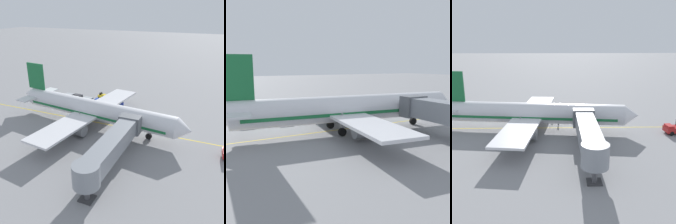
# 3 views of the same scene
# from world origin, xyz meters

# --- Properties ---
(ground_plane) EXTENTS (400.00, 400.00, 0.00)m
(ground_plane) POSITION_xyz_m (0.00, 0.00, 0.00)
(ground_plane) COLOR gray
(gate_lead_in_line) EXTENTS (0.24, 80.00, 0.01)m
(gate_lead_in_line) POSITION_xyz_m (0.00, 0.00, 0.00)
(gate_lead_in_line) COLOR gold
(gate_lead_in_line) RESTS_ON ground
(parked_airliner) EXTENTS (30.40, 37.34, 10.63)m
(parked_airliner) POSITION_xyz_m (1.20, -1.50, 3.19)
(parked_airliner) COLOR silver
(parked_airliner) RESTS_ON ground
(jet_bridge) EXTENTS (17.67, 3.50, 4.98)m
(jet_bridge) POSITION_xyz_m (12.89, 7.27, 3.46)
(jet_bridge) COLOR gray
(jet_bridge) RESTS_ON ground
(baggage_tug_lead) EXTENTS (2.42, 2.74, 1.62)m
(baggage_tug_lead) POSITION_xyz_m (-10.62, -1.13, 0.71)
(baggage_tug_lead) COLOR #1E339E
(baggage_tug_lead) RESTS_ON ground
(baggage_tug_trailing) EXTENTS (2.24, 2.77, 1.62)m
(baggage_tug_trailing) POSITION_xyz_m (-12.85, -6.40, 0.71)
(baggage_tug_trailing) COLOR gold
(baggage_tug_trailing) RESTS_ON ground
(baggage_cart_front) EXTENTS (1.37, 2.92, 1.58)m
(baggage_cart_front) POSITION_xyz_m (-8.83, -5.34, 0.95)
(baggage_cart_front) COLOR #4C4C51
(baggage_cart_front) RESTS_ON ground
(baggage_cart_second_in_train) EXTENTS (1.37, 2.92, 1.58)m
(baggage_cart_second_in_train) POSITION_xyz_m (-8.66, -8.19, 0.95)
(baggage_cart_second_in_train) COLOR #4C4C51
(baggage_cart_second_in_train) RESTS_ON ground
(baggage_cart_third_in_train) EXTENTS (1.37, 2.92, 1.58)m
(baggage_cart_third_in_train) POSITION_xyz_m (-9.53, -11.56, 0.95)
(baggage_cart_third_in_train) COLOR #4C4C51
(baggage_cart_third_in_train) RESTS_ON ground
(baggage_cart_tail_end) EXTENTS (1.37, 2.92, 1.58)m
(baggage_cart_tail_end) POSITION_xyz_m (-9.37, -13.88, 0.95)
(baggage_cart_tail_end) COLOR #4C4C51
(baggage_cart_tail_end) RESTS_ON ground
(ground_crew_wing_walker) EXTENTS (0.71, 0.35, 1.69)m
(ground_crew_wing_walker) POSITION_xyz_m (-1.74, 3.11, 0.95)
(ground_crew_wing_walker) COLOR #232328
(ground_crew_wing_walker) RESTS_ON ground
(ground_crew_loader) EXTENTS (0.66, 0.47, 1.69)m
(ground_crew_loader) POSITION_xyz_m (-4.65, 1.93, 0.95)
(ground_crew_loader) COLOR #232328
(ground_crew_loader) RESTS_ON ground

